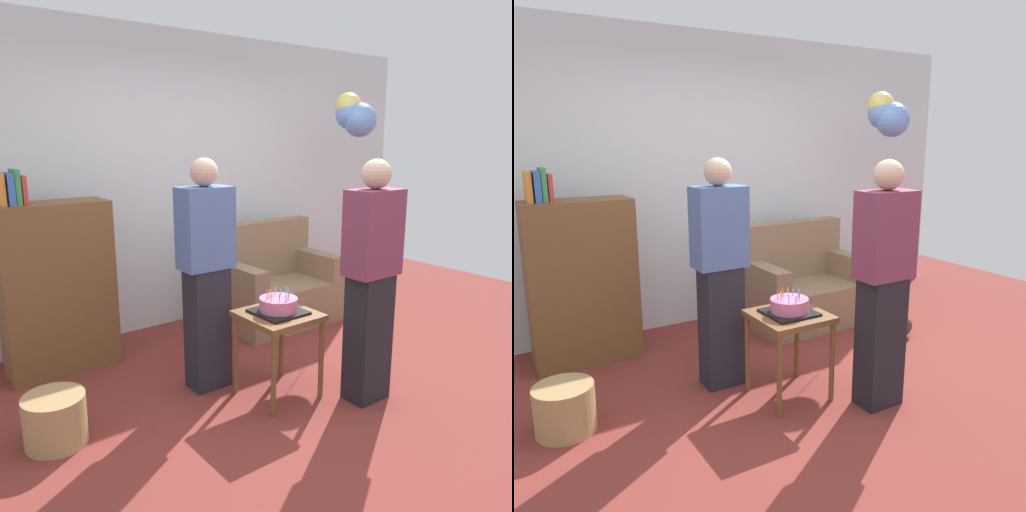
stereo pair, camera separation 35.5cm
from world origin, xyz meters
The scene contains 11 objects.
ground_plane centered at (0.00, 0.00, 0.00)m, with size 8.00×8.00×0.00m, color maroon.
wall_back centered at (0.00, 2.05, 1.35)m, with size 6.00×0.10×2.70m, color silver.
couch centered at (0.79, 1.43, 0.34)m, with size 1.10×0.70×0.96m.
bookshelf centered at (-1.20, 1.60, 0.66)m, with size 0.80×0.36×1.55m.
side_table centered at (-0.14, 0.27, 0.51)m, with size 0.48×0.48×0.60m.
birthday_cake centered at (-0.14, 0.27, 0.65)m, with size 0.32×0.32×0.17m.
person_blowing_candles centered at (-0.45, 0.67, 0.83)m, with size 0.36×0.22×1.63m.
person_holding_cake centered at (0.32, -0.13, 0.83)m, with size 0.36×0.22×1.63m.
wicker_basket centered at (-1.55, 0.60, 0.15)m, with size 0.36×0.36×0.30m, color #A88451.
handbag centered at (1.29, 0.62, 0.10)m, with size 0.28×0.14×0.20m, color #473328.
balloon_bunch centered at (1.54, 1.18, 1.96)m, with size 0.34×0.39×2.18m.
Camera 2 is at (-1.94, -2.44, 1.76)m, focal length 35.70 mm.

